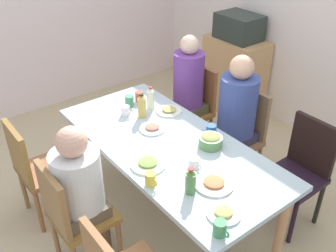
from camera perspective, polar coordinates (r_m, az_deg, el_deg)
name	(u,v)px	position (r m, az deg, el deg)	size (l,w,h in m)	color
ground_plane	(168,215)	(3.36, 0.00, -12.97)	(5.88, 5.88, 0.00)	#C0AE88
wall_left	(30,0)	(4.75, -19.73, 17.14)	(0.12, 4.24, 2.60)	silver
dining_table	(168,152)	(2.94, 0.00, -3.85)	(1.92, 0.88, 0.74)	#A9BFC9
chair_0	(71,213)	(2.73, -14.10, -12.41)	(0.40, 0.40, 0.90)	olive
person_0	(80,186)	(2.62, -12.86, -8.65)	(0.32, 0.32, 1.16)	brown
chair_2	(35,167)	(3.20, -19.04, -5.69)	(0.40, 0.40, 0.90)	brown
chair_3	(194,105)	(3.87, 3.83, 3.14)	(0.40, 0.40, 0.90)	olive
person_3	(187,87)	(3.72, 2.89, 5.76)	(0.30, 0.30, 1.25)	#51533F
chair_4	(241,132)	(3.49, 10.71, -0.92)	(0.40, 0.40, 0.90)	#8F6041
person_4	(236,112)	(3.31, 10.07, 2.07)	(0.32, 0.32, 1.25)	navy
chair_5	(301,168)	(3.19, 19.10, -5.82)	(0.40, 0.40, 0.90)	black
plate_0	(152,128)	(3.04, -2.34, -0.31)	(0.21, 0.21, 0.04)	white
plate_1	(148,163)	(2.67, -2.97, -5.53)	(0.25, 0.25, 0.04)	white
plate_2	(169,110)	(3.28, 0.15, 2.32)	(0.22, 0.22, 0.04)	silver
plate_3	(214,183)	(2.52, 6.82, -8.37)	(0.26, 0.26, 0.04)	silver
plate_4	(224,213)	(2.33, 8.23, -12.59)	(0.20, 0.20, 0.04)	white
bowl_0	(211,140)	(2.84, 6.33, -2.14)	(0.18, 0.18, 0.10)	#548349
cup_0	(130,101)	(3.37, -5.71, 3.70)	(0.11, 0.07, 0.10)	#438762
cup_1	(194,163)	(2.64, 3.89, -5.46)	(0.11, 0.08, 0.07)	white
cup_2	(126,111)	(3.24, -6.29, 2.29)	(0.11, 0.07, 0.08)	white
cup_3	(151,179)	(2.49, -2.59, -7.85)	(0.11, 0.07, 0.09)	#DDCE45
cup_4	(140,97)	(3.44, -4.22, 4.36)	(0.11, 0.08, 0.09)	#D34B39
cup_5	(220,228)	(2.20, 7.70, -14.79)	(0.11, 0.08, 0.09)	#458C58
cup_6	(211,130)	(2.98, 6.45, -0.56)	(0.12, 0.08, 0.08)	#2E55A0
bottle_0	(191,181)	(2.40, 3.37, -8.19)	(0.07, 0.07, 0.19)	#497941
bottle_1	(151,99)	(3.29, -2.60, 4.08)	(0.06, 0.06, 0.21)	silver
bottle_2	(142,106)	(3.17, -3.89, 2.93)	(0.07, 0.07, 0.21)	tan
side_cabinet	(234,75)	(4.72, 9.77, 7.41)	(0.70, 0.44, 0.90)	tan
microwave	(239,27)	(4.51, 10.46, 14.23)	(0.48, 0.36, 0.28)	#25302B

